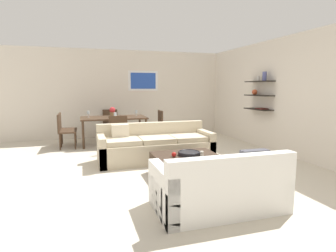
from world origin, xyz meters
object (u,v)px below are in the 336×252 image
(loveseat_white, at_px, (219,187))
(dining_table, at_px, (114,119))
(coffee_table, at_px, (187,166))
(apple_on_coffee_table, at_px, (174,154))
(candle_jar, at_px, (202,154))
(dining_chair_head, at_px, (111,122))
(dining_chair_left_far, at_px, (65,127))
(dining_chair_right_far, at_px, (157,123))
(wine_glass_left_far, at_px, (88,113))
(sofa_beige, at_px, (155,147))
(wine_glass_right_far, at_px, (136,112))
(decorative_bowl, at_px, (189,153))
(dining_chair_foot, at_px, (118,131))
(wine_glass_foot, at_px, (115,114))
(dining_chair_left_near, at_px, (64,129))
(centerpiece_vase, at_px, (112,112))

(loveseat_white, relative_size, dining_table, 0.93)
(coffee_table, bearing_deg, apple_on_coffee_table, -172.63)
(candle_jar, relative_size, dining_chair_head, 0.10)
(dining_chair_head, bearing_deg, dining_chair_left_far, -152.09)
(dining_chair_left_far, relative_size, dining_chair_right_far, 1.00)
(wine_glass_left_far, bearing_deg, sofa_beige, -58.72)
(sofa_beige, distance_m, wine_glass_right_far, 2.22)
(dining_chair_left_far, distance_m, wine_glass_left_far, 0.73)
(sofa_beige, distance_m, decorative_bowl, 1.27)
(candle_jar, relative_size, dining_chair_right_far, 0.10)
(dining_chair_left_far, bearing_deg, dining_chair_foot, -41.20)
(coffee_table, height_order, wine_glass_foot, wine_glass_foot)
(coffee_table, height_order, candle_jar, candle_jar)
(candle_jar, bearing_deg, dining_chair_foot, 114.41)
(loveseat_white, height_order, wine_glass_left_far, wine_glass_left_far)
(candle_jar, height_order, dining_chair_left_far, dining_chair_left_far)
(sofa_beige, bearing_deg, wine_glass_foot, 112.13)
(sofa_beige, height_order, dining_chair_left_near, dining_chair_left_near)
(coffee_table, bearing_deg, dining_table, 105.50)
(decorative_bowl, xyz_separation_m, dining_chair_left_near, (-2.22, 3.03, 0.09))
(dining_chair_foot, height_order, wine_glass_right_far, wine_glass_right_far)
(wine_glass_right_far, relative_size, centerpiece_vase, 0.61)
(apple_on_coffee_table, xyz_separation_m, dining_chair_foot, (-0.65, 2.39, 0.08))
(wine_glass_left_far, bearing_deg, apple_on_coffee_table, -68.98)
(dining_table, relative_size, wine_glass_left_far, 9.66)
(coffee_table, distance_m, apple_on_coffee_table, 0.34)
(wine_glass_left_far, bearing_deg, decorative_bowl, -64.61)
(dining_table, distance_m, dining_chair_foot, 0.92)
(dining_chair_foot, bearing_deg, loveseat_white, -77.32)
(dining_chair_head, distance_m, dining_chair_right_far, 1.45)
(loveseat_white, distance_m, dining_chair_foot, 3.80)
(wine_glass_foot, bearing_deg, coffee_table, -72.28)
(dining_chair_left_far, bearing_deg, dining_table, -9.81)
(wine_glass_right_far, bearing_deg, wine_glass_foot, -139.85)
(decorative_bowl, xyz_separation_m, apple_on_coffee_table, (-0.29, -0.04, 0.01))
(loveseat_white, bearing_deg, candle_jar, 76.40)
(wine_glass_left_far, relative_size, wine_glass_right_far, 1.09)
(dining_table, bearing_deg, dining_chair_right_far, 9.81)
(loveseat_white, relative_size, dining_chair_foot, 1.84)
(dining_chair_foot, height_order, dining_chair_right_far, same)
(decorative_bowl, distance_m, dining_table, 3.39)
(dining_chair_foot, height_order, dining_chair_head, same)
(dining_chair_left_far, bearing_deg, dining_chair_head, 27.91)
(dining_chair_left_far, bearing_deg, dining_chair_left_near, -90.00)
(candle_jar, bearing_deg, dining_chair_head, 104.76)
(coffee_table, relative_size, apple_on_coffee_table, 13.54)
(wine_glass_right_far, bearing_deg, loveseat_white, -87.85)
(decorative_bowl, height_order, dining_chair_left_far, dining_chair_left_far)
(coffee_table, height_order, wine_glass_right_far, wine_glass_right_far)
(dining_chair_foot, xyz_separation_m, wine_glass_foot, (-0.00, 0.47, 0.36))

